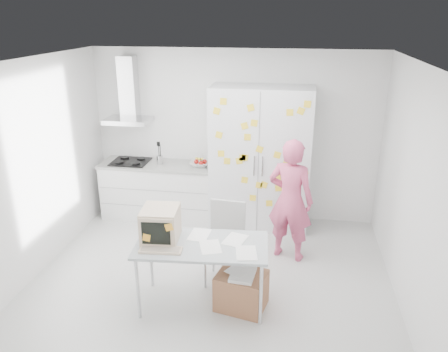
% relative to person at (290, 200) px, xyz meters
% --- Properties ---
extents(floor, '(4.50, 4.00, 0.02)m').
position_rel_person_xyz_m(floor, '(-0.94, -0.75, -0.86)').
color(floor, silver).
rests_on(floor, ground).
extents(walls, '(4.52, 4.01, 2.70)m').
position_rel_person_xyz_m(walls, '(-0.94, -0.03, 0.50)').
color(walls, white).
rests_on(walls, ground).
extents(ceiling, '(4.50, 4.00, 0.02)m').
position_rel_person_xyz_m(ceiling, '(-0.94, -0.75, 1.85)').
color(ceiling, white).
rests_on(ceiling, walls).
extents(counter_run, '(1.84, 0.63, 1.28)m').
position_rel_person_xyz_m(counter_run, '(-2.14, 0.95, -0.38)').
color(counter_run, white).
rests_on(counter_run, ground).
extents(range_hood, '(0.70, 0.48, 1.01)m').
position_rel_person_xyz_m(range_hood, '(-2.59, 1.09, 1.11)').
color(range_hood, silver).
rests_on(range_hood, walls).
extents(tall_cabinet, '(1.50, 0.68, 2.20)m').
position_rel_person_xyz_m(tall_cabinet, '(-0.49, 0.92, 0.25)').
color(tall_cabinet, silver).
rests_on(tall_cabinet, ground).
extents(person, '(0.71, 0.57, 1.70)m').
position_rel_person_xyz_m(person, '(0.00, 0.00, 0.00)').
color(person, '#D5537B').
rests_on(person, ground).
extents(desk, '(1.52, 0.85, 1.16)m').
position_rel_person_xyz_m(desk, '(-1.25, -1.22, 0.04)').
color(desk, '#ADB5B9').
rests_on(desk, ground).
extents(chair, '(0.50, 0.50, 1.03)m').
position_rel_person_xyz_m(chair, '(-0.77, -0.67, -0.27)').
color(chair, '#B1B1AF').
rests_on(chair, ground).
extents(cardboard_box, '(0.62, 0.54, 0.47)m').
position_rel_person_xyz_m(cardboard_box, '(-0.49, -1.22, -0.62)').
color(cardboard_box, '#9E6744').
rests_on(cardboard_box, ground).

